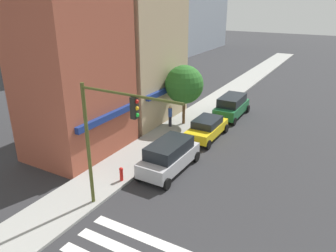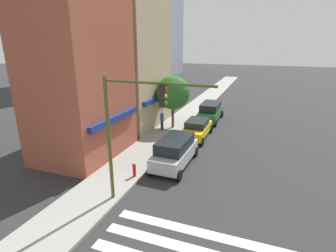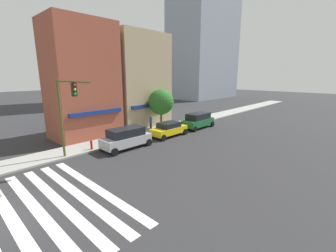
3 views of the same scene
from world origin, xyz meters
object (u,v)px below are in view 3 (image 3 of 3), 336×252
traffic_signal (66,106)px  sedan_yellow (169,129)px  pedestrian_blue_shirt (151,122)px  street_tree (161,102)px  suv_silver (126,138)px  suv_green (198,120)px  fire_hydrant (91,144)px

traffic_signal → sedan_yellow: bearing=-2.6°
pedestrian_blue_shirt → street_tree: 2.77m
suv_silver → pedestrian_blue_shirt: 7.14m
traffic_signal → suv_green: bearing=-1.7°
suv_green → street_tree: (-3.97, 2.80, 2.47)m
suv_green → street_tree: bearing=143.7°
traffic_signal → pedestrian_blue_shirt: size_ratio=3.67×
traffic_signal → suv_silver: 6.12m
sedan_yellow → pedestrian_blue_shirt: 3.47m
suv_silver → suv_green: bearing=0.9°
suv_green → street_tree: street_tree is taller
sedan_yellow → fire_hydrant: sedan_yellow is taller
suv_silver → pedestrian_blue_shirt: suv_silver is taller
pedestrian_blue_shirt → sedan_yellow: bearing=51.8°
fire_hydrant → suv_green: bearing=-6.9°
suv_green → fire_hydrant: suv_green is taller
pedestrian_blue_shirt → street_tree: street_tree is taller
fire_hydrant → street_tree: street_tree is taller
fire_hydrant → pedestrian_blue_shirt: bearing=11.1°
suv_silver → fire_hydrant: (-2.63, 1.70, -0.42)m
sedan_yellow → pedestrian_blue_shirt: size_ratio=2.49×
suv_silver → sedan_yellow: bearing=0.9°
sedan_yellow → suv_green: suv_green is taller
fire_hydrant → sedan_yellow: bearing=-11.3°
suv_silver → street_tree: size_ratio=0.96×
sedan_yellow → suv_green: bearing=-0.4°
traffic_signal → pedestrian_blue_shirt: 12.16m
sedan_yellow → pedestrian_blue_shirt: bearing=82.9°
sedan_yellow → suv_green: 5.55m
sedan_yellow → street_tree: (1.58, 2.80, 2.66)m
suv_silver → suv_green: size_ratio=1.00×
pedestrian_blue_shirt → fire_hydrant: (-8.88, -1.74, -0.46)m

